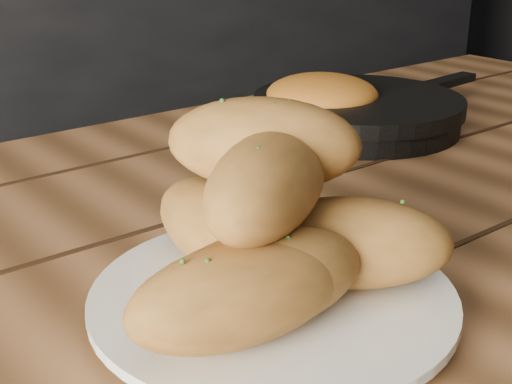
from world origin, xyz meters
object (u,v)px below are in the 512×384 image
(bread_rolls, at_px, (267,228))
(plate, at_px, (273,301))
(skillet, at_px, (359,111))
(table, at_px, (348,301))
(bowl, at_px, (322,103))

(bread_rolls, bearing_deg, plate, 20.55)
(skillet, bearing_deg, table, -136.79)
(plate, relative_size, bread_rolls, 1.00)
(plate, distance_m, bread_rolls, 0.06)
(table, distance_m, skillet, 0.34)
(plate, xyz_separation_m, skillet, (0.40, 0.30, 0.01))
(bread_rolls, bearing_deg, bowl, 42.39)
(bowl, bearing_deg, table, -127.72)
(table, bearing_deg, skillet, 43.21)
(plate, bearing_deg, table, 26.57)
(table, height_order, skillet, skillet)
(table, height_order, plate, plate)
(table, height_order, bowl, bowl)
(table, bearing_deg, bread_rolls, -153.68)
(bread_rolls, bearing_deg, skillet, 36.67)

